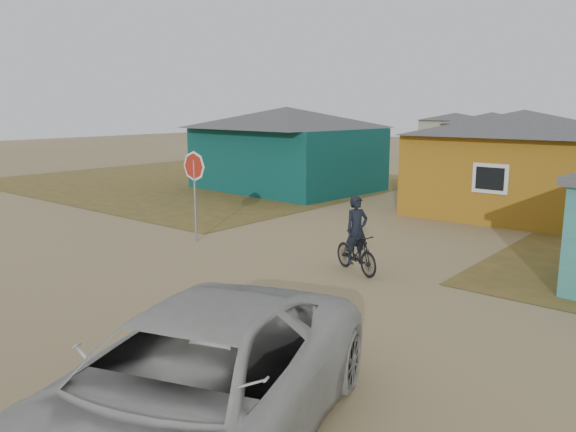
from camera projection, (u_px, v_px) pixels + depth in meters
name	position (u px, v px, depth m)	size (l,w,h in m)	color
ground	(189.00, 292.00, 12.34)	(120.00, 120.00, 0.00)	#957F56
grass_nw	(204.00, 180.00, 30.93)	(20.00, 18.00, 0.00)	brown
house_teal	(286.00, 147.00, 27.46)	(8.93, 7.08, 4.00)	#0A3936
house_yellow	(521.00, 161.00, 20.94)	(7.72, 6.76, 3.90)	#986617
house_pale_west	(491.00, 136.00, 41.39)	(7.04, 6.15, 3.60)	gray
house_pale_north	(455.00, 130.00, 55.48)	(6.28, 5.81, 3.40)	gray
stop_sign	(194.00, 176.00, 16.59)	(0.84, 0.36, 2.73)	gray
cyclist	(356.00, 245.00, 13.69)	(1.73, 1.08, 1.90)	black
vehicle	(189.00, 391.00, 6.34)	(2.81, 6.10, 1.70)	#B2B2AE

